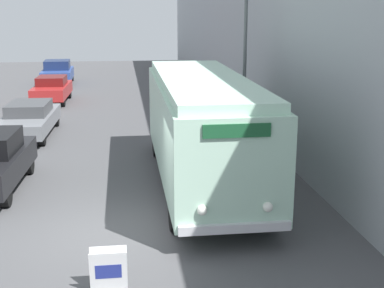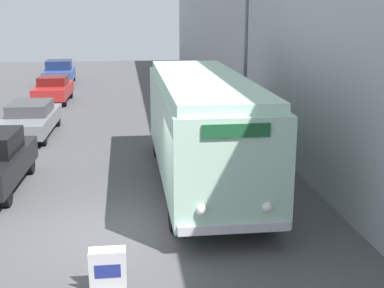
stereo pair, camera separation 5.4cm
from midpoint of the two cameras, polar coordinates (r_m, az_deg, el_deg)
ground_plane at (r=12.64m, az=-7.66°, el=-9.52°), size 80.00×80.00×0.00m
building_wall_right at (r=22.25m, az=7.22°, el=12.20°), size 0.30×60.00×8.50m
vintage_bus at (r=15.39m, az=1.24°, el=2.08°), size 2.54×9.39×3.19m
sign_board at (r=10.20m, az=-8.82°, el=-13.23°), size 0.68×0.32×0.84m
streetlamp at (r=18.68m, az=5.86°, el=10.62°), size 0.36×0.36×5.89m
parked_car_mid at (r=22.56m, az=-16.79°, el=2.63°), size 2.01×4.84×1.34m
parked_car_far at (r=30.07m, az=-14.53°, el=5.72°), size 1.85×4.06×1.41m
parked_car_distant at (r=37.14m, az=-13.95°, el=7.45°), size 2.00×4.12×1.58m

